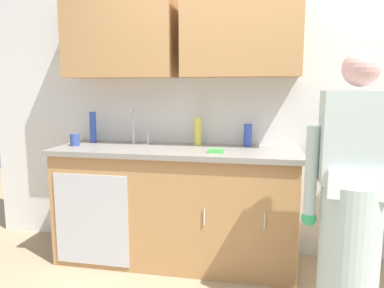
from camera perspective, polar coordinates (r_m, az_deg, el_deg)
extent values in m
cube|color=silver|center=(3.17, 8.71, 7.39)|extent=(4.80, 0.10, 2.70)
cube|color=#B27F4C|center=(3.21, -11.08, 16.31)|extent=(0.91, 0.34, 0.70)
cube|color=#B27F4C|center=(2.99, 7.63, 16.98)|extent=(0.91, 0.34, 0.70)
cube|color=#B27F4C|center=(3.06, -2.50, -9.75)|extent=(1.90, 0.60, 0.90)
cube|color=#B7BABF|center=(3.00, -15.38, -11.33)|extent=(0.60, 0.01, 0.72)
cylinder|color=silver|center=(2.70, 1.90, -11.24)|extent=(0.01, 0.01, 0.12)
cylinder|color=silver|center=(2.67, 11.19, -11.65)|extent=(0.01, 0.01, 0.12)
cube|color=gray|center=(2.94, -2.56, -1.02)|extent=(1.96, 0.66, 0.04)
cube|color=#B7BABF|center=(3.05, -9.30, -0.88)|extent=(0.50, 0.36, 0.03)
cylinder|color=#B7BABF|center=(3.18, -9.11, 2.69)|extent=(0.02, 0.02, 0.30)
sphere|color=#B7BABF|center=(3.11, -9.55, 5.14)|extent=(0.04, 0.04, 0.04)
cylinder|color=#B7BABF|center=(3.15, -6.85, 0.85)|extent=(0.02, 0.02, 0.10)
cylinder|color=#B2C6C1|center=(2.42, 23.12, -15.75)|extent=(0.34, 0.34, 0.88)
cube|color=#B2C6C1|center=(2.24, 24.17, 0.89)|extent=(0.38, 0.22, 0.52)
sphere|color=#D9A099|center=(2.22, 24.78, 10.64)|extent=(0.20, 0.20, 0.20)
cube|color=white|center=(2.16, 24.48, -5.84)|extent=(0.32, 0.04, 0.16)
cylinder|color=#B2C6C1|center=(2.25, 17.99, -4.29)|extent=(0.07, 0.07, 0.55)
sphere|color=#33B266|center=(2.33, 17.68, -10.91)|extent=(0.09, 0.09, 0.09)
cylinder|color=#D8D14C|center=(3.08, 0.91, 1.94)|extent=(0.06, 0.06, 0.23)
cylinder|color=#334CB2|center=(3.35, -15.12, 2.53)|extent=(0.06, 0.06, 0.27)
cylinder|color=#334CB2|center=(3.05, 8.66, 1.36)|extent=(0.07, 0.07, 0.18)
cylinder|color=#33478C|center=(3.20, -17.73, 0.64)|extent=(0.08, 0.08, 0.10)
cube|color=#4CBF4C|center=(2.73, 3.80, -1.03)|extent=(0.11, 0.07, 0.03)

